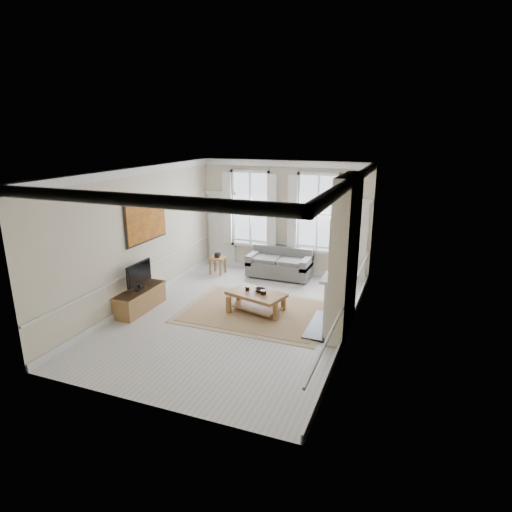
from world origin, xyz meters
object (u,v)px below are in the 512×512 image
at_px(coffee_table, 256,296).
at_px(sofa, 280,265).
at_px(side_table, 218,261).
at_px(tv_stand, 140,300).

bearing_deg(coffee_table, sofa, 110.88).
relative_size(side_table, tv_stand, 0.34).
distance_m(side_table, tv_stand, 3.20).
bearing_deg(tv_stand, side_table, 80.01).
distance_m(sofa, side_table, 1.90).
height_order(side_table, coffee_table, side_table).
xyz_separation_m(sofa, tv_stand, (-2.41, -3.58, -0.09)).
relative_size(coffee_table, tv_stand, 0.99).
xyz_separation_m(side_table, coffee_table, (2.13, -2.26, 0.01)).
xyz_separation_m(sofa, coffee_table, (0.28, -2.69, 0.06)).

